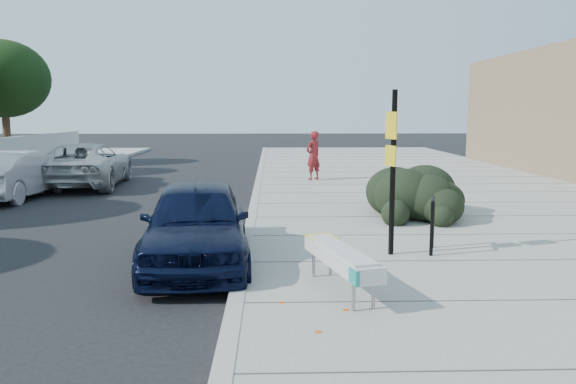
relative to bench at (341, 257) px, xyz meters
name	(u,v)px	position (x,y,z in m)	size (l,w,h in m)	color
ground	(243,271)	(-1.43, 1.56, -0.63)	(120.00, 120.00, 0.00)	black
sidewalk_near	(471,212)	(4.17, 6.56, -0.56)	(11.20, 50.00, 0.15)	gray
curb_near	(253,212)	(-1.43, 6.56, -0.55)	(0.22, 50.00, 0.17)	#9E9E99
tree_far_f	(3,79)	(-13.93, 20.56, 3.55)	(4.40, 4.40, 6.07)	#332114
bench	(341,257)	(0.00, 0.00, 0.00)	(0.90, 2.07, 0.61)	gray
bike_rack	(432,219)	(1.89, 2.19, 0.10)	(0.24, 0.64, 0.97)	black
sign_post	(392,163)	(1.11, 2.01, 1.11)	(0.16, 0.31, 2.84)	black
hedge	(415,186)	(2.57, 6.11, 0.18)	(1.78, 3.55, 1.33)	black
sedan_navy	(197,223)	(-2.23, 1.97, 0.10)	(1.73, 4.30, 1.46)	black
wagon_silver	(16,174)	(-8.71, 9.70, 0.11)	(1.56, 4.48, 1.48)	#BABAC0
suv_silver	(85,165)	(-7.52, 12.46, 0.14)	(2.55, 5.53, 1.54)	#ACAFB1
pedestrian	(313,156)	(0.58, 12.91, 0.41)	(0.65, 0.42, 1.78)	maroon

